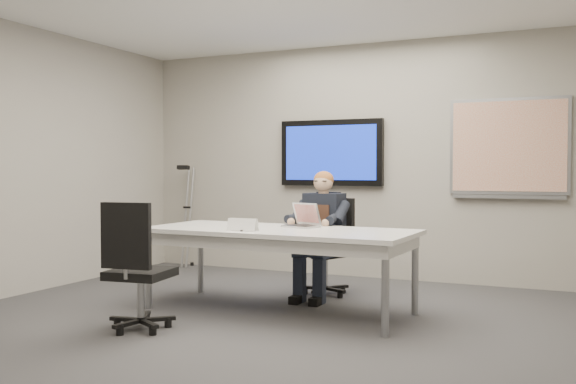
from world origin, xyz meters
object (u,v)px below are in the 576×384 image
at_px(conference_table, 279,238).
at_px(seated_person, 318,247).
at_px(laptop, 303,221).
at_px(office_chair_near, 138,291).
at_px(office_chair_far, 328,264).

xyz_separation_m(conference_table, seated_person, (0.11, 0.70, -0.15)).
xyz_separation_m(seated_person, laptop, (0.02, -0.43, 0.30)).
distance_m(office_chair_near, laptop, 1.69).
distance_m(seated_person, laptop, 0.52).
bearing_deg(office_chair_near, office_chair_far, -120.27).
height_order(conference_table, seated_person, seated_person).
bearing_deg(seated_person, laptop, -80.66).
relative_size(office_chair_far, seated_person, 0.78).
bearing_deg(laptop, seated_person, 112.57).
bearing_deg(office_chair_far, office_chair_near, -89.85).
relative_size(conference_table, laptop, 6.43).
bearing_deg(laptop, conference_table, -94.71).
xyz_separation_m(office_chair_near, laptop, (0.85, 1.38, 0.49)).
xyz_separation_m(office_chair_far, laptop, (0.00, -0.66, 0.50)).
bearing_deg(office_chair_far, conference_table, -74.79).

